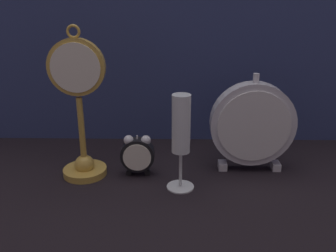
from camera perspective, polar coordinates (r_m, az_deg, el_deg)
ground_plane at (r=0.82m, az=-0.10°, el=-10.49°), size 4.00×4.00×0.00m
fabric_backdrop_drape at (r=1.03m, az=0.24°, el=14.70°), size 1.39×0.01×0.64m
pocket_watch_on_stand at (r=0.87m, az=-13.21°, el=1.60°), size 0.13×0.10×0.35m
alarm_clock_twin_bell at (r=0.88m, az=-4.66°, el=-4.19°), size 0.08×0.03×0.10m
mantel_clock_silver at (r=0.90m, az=12.75°, el=0.22°), size 0.20×0.04×0.24m
champagne_flute at (r=0.79m, az=2.00°, el=-0.91°), size 0.06×0.06×0.21m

